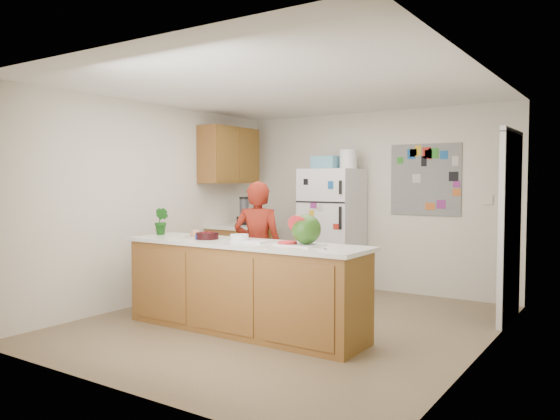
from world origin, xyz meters
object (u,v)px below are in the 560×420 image
Objects in this scene: person at (258,249)px; watermelon at (306,229)px; refrigerator at (332,230)px; cherry_bowl at (207,236)px.

person is 1.12m from watermelon.
refrigerator is at bearing 112.43° from watermelon.
person reaches higher than cherry_bowl.
watermelon reaches higher than cherry_bowl.
watermelon is 1.16m from cherry_bowl.
watermelon is (0.94, -0.52, 0.31)m from person.
watermelon is at bearing 4.81° from cherry_bowl.
person is at bearing 151.22° from watermelon.
person is at bearing -89.58° from refrigerator.
refrigerator reaches higher than person.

